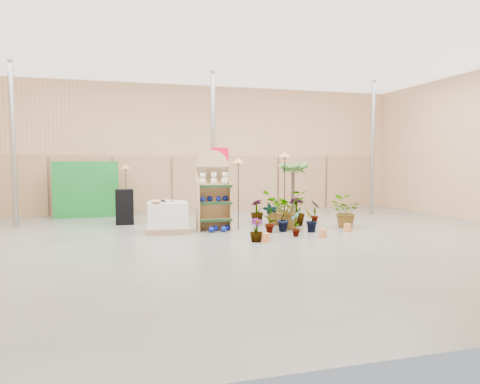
# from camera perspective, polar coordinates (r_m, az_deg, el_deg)

# --- Properties ---
(room) EXTENTS (15.20, 12.10, 4.70)m
(room) POSITION_cam_1_polar(r_m,az_deg,el_deg) (10.54, -0.73, 6.34)
(room) COLOR #5E5F57
(room) RESTS_ON ground
(display_shelf) EXTENTS (0.93, 0.65, 2.10)m
(display_shelf) POSITION_cam_1_polar(r_m,az_deg,el_deg) (11.31, -3.61, -0.17)
(display_shelf) COLOR tan
(display_shelf) RESTS_ON ground
(teddy_bears) EXTENTS (0.77, 0.20, 0.32)m
(teddy_bears) POSITION_cam_1_polar(r_m,az_deg,el_deg) (11.20, -3.40, 1.68)
(teddy_bears) COLOR beige
(teddy_bears) RESTS_ON display_shelf
(gazing_balls_shelf) EXTENTS (0.77, 0.26, 0.15)m
(gazing_balls_shelf) POSITION_cam_1_polar(r_m,az_deg,el_deg) (11.21, -3.48, -0.90)
(gazing_balls_shelf) COLOR #0A1A8D
(gazing_balls_shelf) RESTS_ON display_shelf
(gazing_balls_floor) EXTENTS (0.63, 0.39, 0.15)m
(gazing_balls_floor) POSITION_cam_1_polar(r_m,az_deg,el_deg) (11.06, -2.74, -4.89)
(gazing_balls_floor) COLOR #0A1A8D
(gazing_balls_floor) RESTS_ON ground
(pallet_stack) EXTENTS (1.15, 0.98, 0.80)m
(pallet_stack) POSITION_cam_1_polar(r_m,az_deg,el_deg) (11.05, -9.61, -3.31)
(pallet_stack) COLOR #A07852
(pallet_stack) RESTS_ON ground
(charcoal_planters) EXTENTS (0.50, 0.50, 1.00)m
(charcoal_planters) POSITION_cam_1_polar(r_m,az_deg,el_deg) (12.72, -15.14, -1.91)
(charcoal_planters) COLOR black
(charcoal_planters) RESTS_ON ground
(trellis_stock) EXTENTS (2.00, 0.30, 1.80)m
(trellis_stock) POSITION_cam_1_polar(r_m,az_deg,el_deg) (14.56, -19.82, 0.32)
(trellis_stock) COLOR #157426
(trellis_stock) RESTS_ON ground
(offer_sign) EXTENTS (0.50, 0.08, 2.20)m
(offer_sign) POSITION_cam_1_polar(r_m,az_deg,el_deg) (12.57, -2.67, 3.05)
(offer_sign) COLOR gray
(offer_sign) RESTS_ON ground
(bird_table_front) EXTENTS (0.34, 0.34, 1.90)m
(bird_table_front) POSITION_cam_1_polar(r_m,az_deg,el_deg) (11.16, -0.24, 3.89)
(bird_table_front) COLOR black
(bird_table_front) RESTS_ON ground
(bird_table_right) EXTENTS (0.34, 0.34, 2.06)m
(bird_table_right) POSITION_cam_1_polar(r_m,az_deg,el_deg) (11.75, 6.00, 4.64)
(bird_table_right) COLOR black
(bird_table_right) RESTS_ON ground
(bird_table_back) EXTENTS (0.34, 0.34, 1.71)m
(bird_table_back) POSITION_cam_1_polar(r_m,az_deg,el_deg) (13.77, -15.01, 3.05)
(bird_table_back) COLOR black
(bird_table_back) RESTS_ON ground
(palm) EXTENTS (0.70, 0.70, 1.87)m
(palm) POSITION_cam_1_polar(r_m,az_deg,el_deg) (12.72, 7.09, 3.18)
(palm) COLOR #4A382D
(palm) RESTS_ON ground
(potted_plant_0) EXTENTS (0.48, 0.43, 0.75)m
(potted_plant_0) POSITION_cam_1_polar(r_m,az_deg,el_deg) (10.86, 4.04, -3.46)
(potted_plant_0) COLOR #42752E
(potted_plant_0) RESTS_ON ground
(potted_plant_1) EXTENTS (0.45, 0.42, 0.65)m
(potted_plant_1) POSITION_cam_1_polar(r_m,az_deg,el_deg) (11.09, 5.89, -3.56)
(potted_plant_1) COLOR #42752E
(potted_plant_1) RESTS_ON ground
(potted_plant_2) EXTENTS (1.14, 1.05, 1.04)m
(potted_plant_2) POSITION_cam_1_polar(r_m,az_deg,el_deg) (11.54, 6.46, -2.30)
(potted_plant_2) COLOR #42752E
(potted_plant_2) RESTS_ON ground
(potted_plant_3) EXTENTS (0.49, 0.49, 0.81)m
(potted_plant_3) POSITION_cam_1_polar(r_m,az_deg,el_deg) (12.16, 7.60, -2.52)
(potted_plant_3) COLOR #42752E
(potted_plant_3) RESTS_ON ground
(potted_plant_4) EXTENTS (0.31, 0.40, 0.68)m
(potted_plant_4) POSITION_cam_1_polar(r_m,az_deg,el_deg) (12.77, 9.97, -2.52)
(potted_plant_4) COLOR #42752E
(potted_plant_4) RESTS_ON ground
(potted_plant_6) EXTENTS (1.09, 1.13, 0.97)m
(potted_plant_6) POSITION_cam_1_polar(r_m,az_deg,el_deg) (12.19, 4.87, -2.12)
(potted_plant_6) COLOR #42752E
(potted_plant_6) RESTS_ON ground
(potted_plant_7) EXTENTS (0.30, 0.30, 0.53)m
(potted_plant_7) POSITION_cam_1_polar(r_m,az_deg,el_deg) (9.65, 2.18, -5.09)
(potted_plant_7) COLOR #42752E
(potted_plant_7) RESTS_ON ground
(potted_plant_8) EXTENTS (0.29, 0.37, 0.63)m
(potted_plant_8) POSITION_cam_1_polar(r_m,az_deg,el_deg) (10.39, 7.45, -4.18)
(potted_plant_8) COLOR #42752E
(potted_plant_8) RESTS_ON ground
(potted_plant_9) EXTENTS (0.42, 0.39, 0.62)m
(potted_plant_9) POSITION_cam_1_polar(r_m,az_deg,el_deg) (11.04, 9.40, -3.74)
(potted_plant_9) COLOR #42752E
(potted_plant_9) RESTS_ON ground
(potted_plant_10) EXTENTS (1.04, 1.04, 0.87)m
(potted_plant_10) POSITION_cam_1_polar(r_m,az_deg,el_deg) (12.01, 13.71, -2.54)
(potted_plant_10) COLOR #42752E
(potted_plant_10) RESTS_ON ground
(potted_plant_11) EXTENTS (0.49, 0.49, 0.68)m
(potted_plant_11) POSITION_cam_1_polar(r_m,az_deg,el_deg) (12.68, 2.28, -2.51)
(potted_plant_11) COLOR #42752E
(potted_plant_11) RESTS_ON ground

